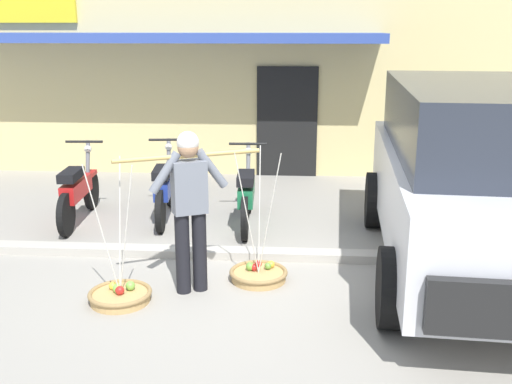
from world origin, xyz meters
name	(u,v)px	position (x,y,z in m)	size (l,w,h in m)	color
ground_plane	(235,281)	(0.00, 0.00, 0.00)	(90.00, 90.00, 0.00)	gray
sidewalk_curb	(241,254)	(0.00, 0.70, 0.05)	(20.00, 0.24, 0.10)	#AEA89C
fruit_vendor	(190,202)	(-0.43, -0.27, 0.98)	(1.38, 0.67, 1.70)	black
fruit_basket_left_side	(120,295)	(-1.10, -0.58, 0.08)	(0.64, 0.64, 1.45)	tan
fruit_basket_right_side	(259,274)	(0.25, 0.05, 0.08)	(0.64, 0.64, 1.45)	tan
motorcycle_nearest_shop	(78,191)	(-2.41, 1.90, 0.45)	(0.54, 1.82, 1.09)	black
motorcycle_second_in_row	(165,188)	(-1.23, 2.14, 0.45)	(0.54, 1.82, 1.09)	black
motorcycle_third_in_row	(247,194)	(-0.03, 1.90, 0.45)	(0.54, 1.82, 1.09)	black
parked_truck	(474,173)	(2.59, 0.52, 1.13)	(2.40, 4.92, 2.10)	silver
storefront_building	(201,54)	(-1.50, 7.39, 2.10)	(13.00, 6.00, 4.20)	#DBC684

